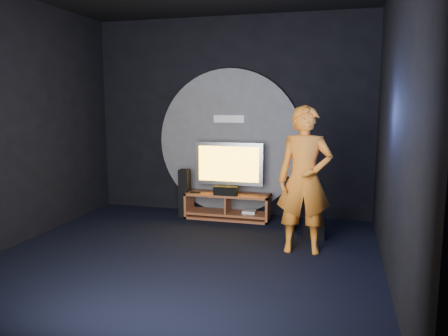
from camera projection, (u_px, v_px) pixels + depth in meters
The scene contains 14 objects.
floor at pixel (183, 259), 5.68m from camera, with size 5.00×5.00×0.00m, color black.
back_wall at pixel (230, 117), 7.80m from camera, with size 5.00×0.04×3.50m, color black.
front_wall at pixel (54, 141), 3.03m from camera, with size 5.00×0.04×3.50m, color black.
left_wall at pixel (12, 121), 6.05m from camera, with size 0.04×5.00×3.50m, color black.
right_wall at pixel (396, 127), 4.78m from camera, with size 0.04×5.00×3.50m, color black.
wall_disc_panel at pixel (230, 142), 7.82m from camera, with size 2.60×0.11×2.60m.
media_console at pixel (228, 208), 7.59m from camera, with size 1.46×0.45×0.45m.
tv at pixel (229, 165), 7.54m from camera, with size 1.20×0.22×0.88m.
center_speaker at pixel (226, 191), 7.40m from camera, with size 0.40×0.15×0.15m, color black.
remote at pixel (195, 192), 7.58m from camera, with size 0.18×0.05×0.02m, color black.
tower_speaker_left at pixel (185, 193), 7.71m from camera, with size 0.17×0.19×0.84m, color black.
tower_speaker_right at pixel (290, 204), 6.89m from camera, with size 0.17×0.19×0.84m, color black.
subwoofer at pixel (314, 226), 6.54m from camera, with size 0.32×0.32×0.35m, color black.
player at pixel (304, 180), 5.82m from camera, with size 0.72×0.47×1.98m, color orange.
Camera 1 is at (1.92, -5.11, 2.02)m, focal length 35.00 mm.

